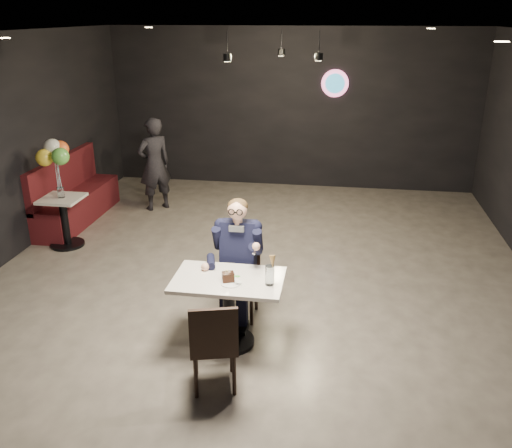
% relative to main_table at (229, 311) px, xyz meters
% --- Properties ---
extents(floor, '(9.00, 9.00, 0.00)m').
position_rel_main_table_xyz_m(floor, '(0.08, 1.17, -0.38)').
color(floor, gray).
rests_on(floor, ground).
extents(wall_sign, '(0.50, 0.06, 0.50)m').
position_rel_main_table_xyz_m(wall_sign, '(0.88, 5.64, 1.62)').
color(wall_sign, pink).
rests_on(wall_sign, floor).
extents(pendant_lights, '(1.40, 1.20, 0.36)m').
position_rel_main_table_xyz_m(pendant_lights, '(0.08, 3.17, 2.51)').
color(pendant_lights, black).
rests_on(pendant_lights, floor).
extents(main_table, '(1.10, 0.70, 0.75)m').
position_rel_main_table_xyz_m(main_table, '(0.00, 0.00, 0.00)').
color(main_table, white).
rests_on(main_table, floor).
extents(chair_far, '(0.42, 0.46, 0.92)m').
position_rel_main_table_xyz_m(chair_far, '(-0.00, 0.55, 0.09)').
color(chair_far, black).
rests_on(chair_far, floor).
extents(chair_near, '(0.53, 0.55, 0.92)m').
position_rel_main_table_xyz_m(chair_near, '(-0.00, -0.68, 0.09)').
color(chair_near, black).
rests_on(chair_near, floor).
extents(seated_man, '(0.60, 0.80, 1.44)m').
position_rel_main_table_xyz_m(seated_man, '(-0.00, 0.55, 0.34)').
color(seated_man, black).
rests_on(seated_man, floor).
extents(dessert_plate, '(0.20, 0.20, 0.01)m').
position_rel_main_table_xyz_m(dessert_plate, '(0.05, -0.11, 0.38)').
color(dessert_plate, white).
rests_on(dessert_plate, main_table).
extents(cake_slice, '(0.14, 0.13, 0.08)m').
position_rel_main_table_xyz_m(cake_slice, '(0.02, -0.07, 0.43)').
color(cake_slice, black).
rests_on(cake_slice, dessert_plate).
extents(mint_leaf, '(0.06, 0.04, 0.01)m').
position_rel_main_table_xyz_m(mint_leaf, '(0.11, -0.12, 0.47)').
color(mint_leaf, green).
rests_on(mint_leaf, cake_slice).
extents(sundae_glass, '(0.09, 0.09, 0.20)m').
position_rel_main_table_xyz_m(sundae_glass, '(0.42, -0.07, 0.47)').
color(sundae_glass, silver).
rests_on(sundae_glass, main_table).
extents(wafer_cone, '(0.08, 0.08, 0.13)m').
position_rel_main_table_xyz_m(wafer_cone, '(0.45, -0.07, 0.62)').
color(wafer_cone, tan).
rests_on(wafer_cone, sundae_glass).
extents(booth_bench, '(0.54, 2.14, 1.07)m').
position_rel_main_table_xyz_m(booth_bench, '(-3.17, 3.12, 0.16)').
color(booth_bench, '#460F0F').
rests_on(booth_bench, floor).
extents(side_table, '(0.56, 0.56, 0.70)m').
position_rel_main_table_xyz_m(side_table, '(-2.87, 2.12, -0.03)').
color(side_table, white).
rests_on(side_table, floor).
extents(balloon_vase, '(0.10, 0.10, 0.15)m').
position_rel_main_table_xyz_m(balloon_vase, '(-2.87, 2.12, 0.45)').
color(balloon_vase, silver).
rests_on(balloon_vase, side_table).
extents(balloon_bunch, '(0.44, 0.44, 0.73)m').
position_rel_main_table_xyz_m(balloon_bunch, '(-2.87, 2.12, 0.89)').
color(balloon_bunch, yellow).
rests_on(balloon_bunch, balloon_vase).
extents(passerby, '(0.69, 0.68, 1.60)m').
position_rel_main_table_xyz_m(passerby, '(-2.09, 3.89, 0.42)').
color(passerby, black).
rests_on(passerby, floor).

